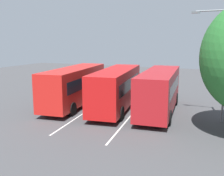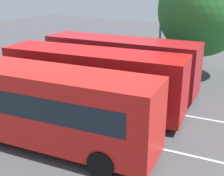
{
  "view_description": "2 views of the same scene",
  "coord_description": "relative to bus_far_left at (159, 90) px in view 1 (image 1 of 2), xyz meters",
  "views": [
    {
      "loc": [
        -20.1,
        -8.73,
        5.83
      ],
      "look_at": [
        -0.99,
        -0.32,
        2.03
      ],
      "focal_mm": 42.16,
      "sensor_mm": 36.0,
      "label": 1
    },
    {
      "loc": [
        -8.67,
        12.08,
        6.82
      ],
      "look_at": [
        -0.91,
        -0.53,
        1.49
      ],
      "focal_mm": 48.31,
      "sensor_mm": 36.0,
      "label": 2
    }
  ],
  "objects": [
    {
      "name": "lane_stripe_inner_left",
      "position": [
        -0.53,
        5.77,
        -1.88
      ],
      "size": [
        14.94,
        1.85,
        0.01
      ],
      "primitive_type": "cube",
      "rotation": [
        0.0,
        0.0,
        0.12
      ],
      "color": "silver",
      "rests_on": "ground"
    },
    {
      "name": "pedestrian",
      "position": [
        5.48,
        8.47,
        -0.91
      ],
      "size": [
        0.45,
        0.45,
        1.65
      ],
      "rotation": [
        0.0,
        0.0,
        3.78
      ],
      "color": "#232833",
      "rests_on": "ground"
    },
    {
      "name": "bus_center_left",
      "position": [
        -0.41,
        3.6,
        0.0
      ],
      "size": [
        9.94,
        3.83,
        3.41
      ],
      "rotation": [
        0.0,
        0.0,
        0.15
      ],
      "color": "red",
      "rests_on": "ground"
    },
    {
      "name": "bus_far_left",
      "position": [
        0.0,
        0.0,
        0.0
      ],
      "size": [
        9.89,
        3.36,
        3.41
      ],
      "rotation": [
        0.0,
        0.0,
        0.1
      ],
      "color": "#AD191E",
      "rests_on": "ground"
    },
    {
      "name": "street_lamp",
      "position": [
        -0.61,
        -4.54,
        2.7
      ],
      "size": [
        0.21,
        2.59,
        7.95
      ],
      "rotation": [
        0.0,
        0.0,
        1.56
      ],
      "color": "gray",
      "rests_on": "ground"
    },
    {
      "name": "bus_center_right",
      "position": [
        -0.74,
        7.5,
        0.0
      ],
      "size": [
        9.93,
        3.65,
        3.41
      ],
      "rotation": [
        0.0,
        0.0,
        0.13
      ],
      "color": "red",
      "rests_on": "ground"
    },
    {
      "name": "lane_stripe_outer_left",
      "position": [
        -0.53,
        1.92,
        -1.88
      ],
      "size": [
        14.94,
        1.85,
        0.01
      ],
      "primitive_type": "cube",
      "rotation": [
        0.0,
        0.0,
        0.12
      ],
      "color": "silver",
      "rests_on": "ground"
    },
    {
      "name": "ground_plane",
      "position": [
        -0.53,
        3.85,
        -1.88
      ],
      "size": [
        72.08,
        72.08,
        0.0
      ],
      "primitive_type": "plane",
      "color": "#424244"
    }
  ]
}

